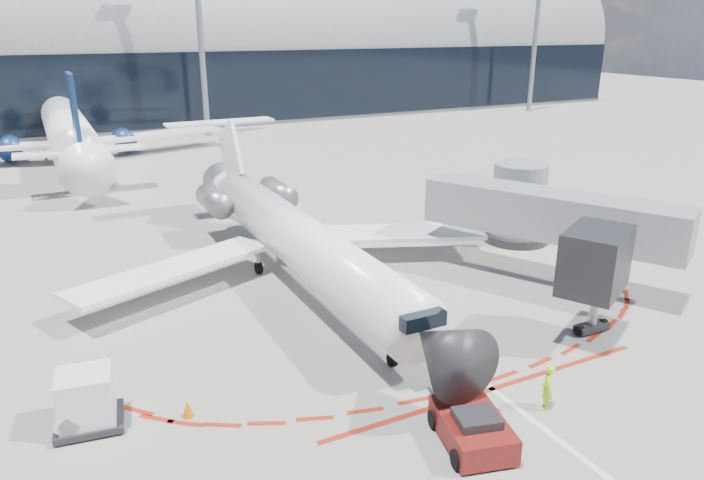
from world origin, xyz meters
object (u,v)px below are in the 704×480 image
ramp_worker (547,388)px  uld_container (87,400)px  pushback_tug (472,428)px  regional_jet (293,235)px

ramp_worker → uld_container: uld_container is taller
pushback_tug → ramp_worker: (3.43, 0.37, 0.29)m
regional_jet → pushback_tug: 15.64m
regional_jet → ramp_worker: (3.29, -15.17, -1.52)m
regional_jet → ramp_worker: size_ratio=16.83×
uld_container → pushback_tug: bearing=-23.2°
ramp_worker → pushback_tug: bearing=-35.5°
ramp_worker → uld_container: 15.45m
ramp_worker → uld_container: (-14.20, 6.08, 0.15)m
pushback_tug → ramp_worker: size_ratio=2.93×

